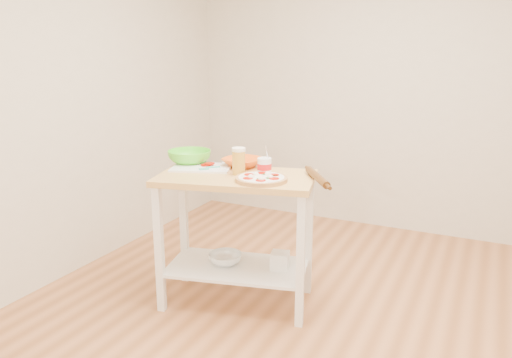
{
  "coord_description": "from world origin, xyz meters",
  "views": [
    {
      "loc": [
        0.88,
        -2.48,
        1.7
      ],
      "look_at": [
        -0.5,
        0.35,
        0.87
      ],
      "focal_mm": 35.0,
      "sensor_mm": 36.0,
      "label": 1
    }
  ],
  "objects_px": {
    "yogurt_tub": "(264,166)",
    "shelf_bin": "(280,261)",
    "pizza": "(261,178)",
    "knife": "(198,161)",
    "green_bowl": "(189,157)",
    "beer_pint": "(239,161)",
    "rolling_pin": "(317,177)",
    "shelf_glass_bowl": "(225,259)",
    "orange_bowl": "(243,162)",
    "prep_island": "(237,213)",
    "cutting_board": "(202,167)",
    "spatula": "(209,168)"
  },
  "relations": [
    {
      "from": "yogurt_tub",
      "to": "shelf_bin",
      "type": "height_order",
      "value": "yogurt_tub"
    },
    {
      "from": "pizza",
      "to": "knife",
      "type": "distance_m",
      "value": 0.66
    },
    {
      "from": "green_bowl",
      "to": "beer_pint",
      "type": "xyz_separation_m",
      "value": [
        0.47,
        -0.13,
        0.04
      ]
    },
    {
      "from": "knife",
      "to": "beer_pint",
      "type": "height_order",
      "value": "beer_pint"
    },
    {
      "from": "yogurt_tub",
      "to": "rolling_pin",
      "type": "bearing_deg",
      "value": -0.53
    },
    {
      "from": "pizza",
      "to": "rolling_pin",
      "type": "distance_m",
      "value": 0.35
    },
    {
      "from": "shelf_glass_bowl",
      "to": "orange_bowl",
      "type": "bearing_deg",
      "value": 85.02
    },
    {
      "from": "beer_pint",
      "to": "shelf_glass_bowl",
      "type": "relative_size",
      "value": 0.77
    },
    {
      "from": "yogurt_tub",
      "to": "shelf_glass_bowl",
      "type": "relative_size",
      "value": 0.86
    },
    {
      "from": "beer_pint",
      "to": "prep_island",
      "type": "bearing_deg",
      "value": -101.8
    },
    {
      "from": "cutting_board",
      "to": "prep_island",
      "type": "bearing_deg",
      "value": -34.12
    },
    {
      "from": "cutting_board",
      "to": "green_bowl",
      "type": "bearing_deg",
      "value": 135.31
    },
    {
      "from": "cutting_board",
      "to": "beer_pint",
      "type": "xyz_separation_m",
      "value": [
        0.32,
        -0.06,
        0.08
      ]
    },
    {
      "from": "rolling_pin",
      "to": "shelf_glass_bowl",
      "type": "bearing_deg",
      "value": -171.65
    },
    {
      "from": "orange_bowl",
      "to": "yogurt_tub",
      "type": "distance_m",
      "value": 0.27
    },
    {
      "from": "rolling_pin",
      "to": "shelf_bin",
      "type": "relative_size",
      "value": 3.42
    },
    {
      "from": "prep_island",
      "to": "green_bowl",
      "type": "relative_size",
      "value": 3.64
    },
    {
      "from": "prep_island",
      "to": "pizza",
      "type": "distance_m",
      "value": 0.35
    },
    {
      "from": "knife",
      "to": "yogurt_tub",
      "type": "relative_size",
      "value": 1.32
    },
    {
      "from": "pizza",
      "to": "orange_bowl",
      "type": "height_order",
      "value": "orange_bowl"
    },
    {
      "from": "knife",
      "to": "shelf_glass_bowl",
      "type": "height_order",
      "value": "knife"
    },
    {
      "from": "prep_island",
      "to": "cutting_board",
      "type": "relative_size",
      "value": 2.34
    },
    {
      "from": "spatula",
      "to": "cutting_board",
      "type": "bearing_deg",
      "value": 106.3
    },
    {
      "from": "rolling_pin",
      "to": "shelf_bin",
      "type": "bearing_deg",
      "value": -179.36
    },
    {
      "from": "green_bowl",
      "to": "shelf_bin",
      "type": "height_order",
      "value": "green_bowl"
    },
    {
      "from": "pizza",
      "to": "knife",
      "type": "height_order",
      "value": "pizza"
    },
    {
      "from": "shelf_bin",
      "to": "yogurt_tub",
      "type": "bearing_deg",
      "value": 177.1
    },
    {
      "from": "orange_bowl",
      "to": "rolling_pin",
      "type": "distance_m",
      "value": 0.61
    },
    {
      "from": "spatula",
      "to": "knife",
      "type": "height_order",
      "value": "knife"
    },
    {
      "from": "cutting_board",
      "to": "rolling_pin",
      "type": "bearing_deg",
      "value": -18.86
    },
    {
      "from": "prep_island",
      "to": "shelf_bin",
      "type": "relative_size",
      "value": 9.47
    },
    {
      "from": "prep_island",
      "to": "cutting_board",
      "type": "distance_m",
      "value": 0.42
    },
    {
      "from": "green_bowl",
      "to": "beer_pint",
      "type": "distance_m",
      "value": 0.48
    },
    {
      "from": "beer_pint",
      "to": "shelf_bin",
      "type": "distance_m",
      "value": 0.73
    },
    {
      "from": "prep_island",
      "to": "shelf_glass_bowl",
      "type": "bearing_deg",
      "value": -179.09
    },
    {
      "from": "pizza",
      "to": "knife",
      "type": "xyz_separation_m",
      "value": [
        -0.61,
        0.24,
        0.0
      ]
    },
    {
      "from": "knife",
      "to": "shelf_glass_bowl",
      "type": "xyz_separation_m",
      "value": [
        0.31,
        -0.18,
        -0.62
      ]
    },
    {
      "from": "spatula",
      "to": "orange_bowl",
      "type": "xyz_separation_m",
      "value": [
        0.16,
        0.19,
        0.02
      ]
    },
    {
      "from": "beer_pint",
      "to": "orange_bowl",
      "type": "bearing_deg",
      "value": 110.45
    },
    {
      "from": "knife",
      "to": "shelf_bin",
      "type": "xyz_separation_m",
      "value": [
        0.68,
        -0.09,
        -0.6
      ]
    },
    {
      "from": "orange_bowl",
      "to": "shelf_bin",
      "type": "bearing_deg",
      "value": -22.49
    },
    {
      "from": "cutting_board",
      "to": "shelf_glass_bowl",
      "type": "height_order",
      "value": "cutting_board"
    },
    {
      "from": "knife",
      "to": "rolling_pin",
      "type": "bearing_deg",
      "value": -20.49
    },
    {
      "from": "green_bowl",
      "to": "yogurt_tub",
      "type": "distance_m",
      "value": 0.62
    },
    {
      "from": "beer_pint",
      "to": "shelf_bin",
      "type": "xyz_separation_m",
      "value": [
        0.28,
        0.06,
        -0.67
      ]
    },
    {
      "from": "orange_bowl",
      "to": "beer_pint",
      "type": "height_order",
      "value": "beer_pint"
    },
    {
      "from": "pizza",
      "to": "shelf_glass_bowl",
      "type": "distance_m",
      "value": 0.69
    },
    {
      "from": "rolling_pin",
      "to": "beer_pint",
      "type": "bearing_deg",
      "value": -173.25
    },
    {
      "from": "beer_pint",
      "to": "rolling_pin",
      "type": "xyz_separation_m",
      "value": [
        0.52,
        0.06,
        -0.07
      ]
    },
    {
      "from": "cutting_board",
      "to": "spatula",
      "type": "relative_size",
      "value": 3.4
    }
  ]
}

